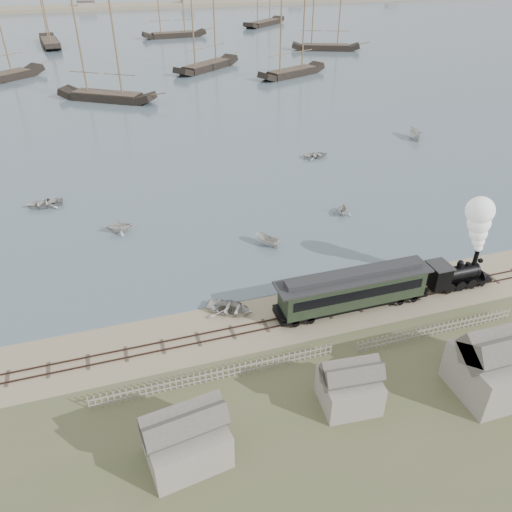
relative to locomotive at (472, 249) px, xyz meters
name	(u,v)px	position (x,y,z in m)	size (l,w,h in m)	color
ground	(269,310)	(-19.36, 2.00, -4.12)	(600.00, 600.00, 0.00)	tan
harbor_water	(121,33)	(-19.36, 172.00, -4.09)	(600.00, 336.00, 0.06)	#455663
rail_track	(276,323)	(-19.36, 0.00, -4.08)	(120.00, 1.80, 0.16)	#35221D
picket_fence_west	(218,380)	(-25.86, -5.00, -4.12)	(19.00, 0.10, 1.20)	gray
picket_fence_east	(435,335)	(-6.86, -5.50, -4.12)	(15.00, 0.10, 1.20)	gray
shed_left	(188,457)	(-29.36, -11.00, -4.12)	(5.00, 4.00, 4.10)	gray
shed_mid	(347,403)	(-17.36, -10.00, -4.12)	(4.00, 3.50, 3.60)	gray
shed_right	(491,388)	(-6.36, -12.00, -4.12)	(6.00, 5.00, 5.10)	gray
far_spit	(108,9)	(-19.36, 252.00, -4.12)	(500.00, 20.00, 1.80)	tan
locomotive	(472,249)	(0.00, 0.00, 0.00)	(7.15, 2.67, 8.91)	black
passenger_coach	(353,289)	(-12.13, 0.00, -1.91)	(14.45, 2.79, 3.51)	black
beached_dinghy	(230,308)	(-22.86, 2.76, -3.68)	(4.30, 3.07, 0.89)	#BAB7B1
rowboat_1	(119,226)	(-31.20, 20.78, -3.26)	(3.02, 2.61, 1.59)	#BAB7B1
rowboat_2	(267,241)	(-15.97, 12.80, -3.45)	(3.14, 1.18, 1.21)	#BAB7B1
rowboat_3	(316,155)	(-0.33, 35.61, -3.67)	(3.79, 2.71, 0.79)	#BAB7B1
rowboat_4	(343,209)	(-4.73, 17.11, -3.38)	(2.59, 2.23, 1.36)	#BAB7B1
rowboat_5	(415,134)	(19.09, 38.71, -3.28)	(4.07, 1.53, 1.57)	#BAB7B1
rowboat_6	(44,203)	(-39.82, 30.36, -3.60)	(4.43, 3.16, 0.92)	#BAB7B1
schooner_2	(100,50)	(-29.31, 78.89, 5.94)	(21.08, 4.86, 20.00)	black
schooner_3	(205,28)	(-2.74, 101.73, 5.94)	(21.64, 4.99, 20.00)	black
schooner_4	(293,33)	(15.80, 88.27, 5.94)	(19.63, 4.53, 20.00)	black
schooner_5	(328,14)	(37.97, 117.58, 5.94)	(20.50, 4.73, 20.00)	black
schooner_7	(43,11)	(-42.98, 151.29, 5.94)	(24.04, 5.55, 20.00)	black
schooner_8	(172,5)	(-2.29, 155.28, 5.94)	(21.91, 5.06, 20.00)	black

